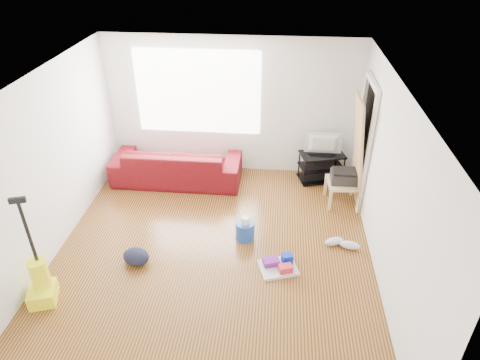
# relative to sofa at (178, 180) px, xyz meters

# --- Properties ---
(room) EXTENTS (4.51, 5.01, 2.51)m
(room) POSITION_rel_sofa_xyz_m (1.02, -1.80, 1.25)
(room) COLOR #3E2A0F
(room) RESTS_ON ground
(sofa) EXTENTS (2.28, 0.89, 0.67)m
(sofa) POSITION_rel_sofa_xyz_m (0.00, 0.00, 0.00)
(sofa) COLOR #4C0F18
(sofa) RESTS_ON ground
(tv_stand) EXTENTS (0.86, 0.63, 0.53)m
(tv_stand) POSITION_rel_sofa_xyz_m (2.60, 0.27, 0.28)
(tv_stand) COLOR black
(tv_stand) RESTS_ON ground
(tv) EXTENTS (0.66, 0.09, 0.38)m
(tv) POSITION_rel_sofa_xyz_m (2.60, 0.27, 0.72)
(tv) COLOR black
(tv) RESTS_ON tv_stand
(side_table) EXTENTS (0.55, 0.55, 0.41)m
(side_table) POSITION_rel_sofa_xyz_m (2.90, -0.45, 0.35)
(side_table) COLOR #D5B283
(side_table) RESTS_ON ground
(printer) EXTENTS (0.42, 0.32, 0.22)m
(printer) POSITION_rel_sofa_xyz_m (2.90, -0.45, 0.52)
(printer) COLOR black
(printer) RESTS_ON side_table
(bucket) EXTENTS (0.37, 0.37, 0.29)m
(bucket) POSITION_rel_sofa_xyz_m (1.37, -1.55, 0.00)
(bucket) COLOR #1C45A8
(bucket) RESTS_ON ground
(toilet_paper) EXTENTS (0.12, 0.12, 0.11)m
(toilet_paper) POSITION_rel_sofa_xyz_m (1.37, -1.57, 0.20)
(toilet_paper) COLOR white
(toilet_paper) RESTS_ON bucket
(cleaning_tray) EXTENTS (0.60, 0.53, 0.18)m
(cleaning_tray) POSITION_rel_sofa_xyz_m (1.89, -2.15, 0.05)
(cleaning_tray) COLOR silver
(cleaning_tray) RESTS_ON ground
(backpack) EXTENTS (0.46, 0.42, 0.21)m
(backpack) POSITION_rel_sofa_xyz_m (-0.10, -2.22, 0.00)
(backpack) COLOR #141833
(backpack) RESTS_ON ground
(sneakers) EXTENTS (0.54, 0.28, 0.12)m
(sneakers) POSITION_rel_sofa_xyz_m (2.80, -1.61, 0.06)
(sneakers) COLOR silver
(sneakers) RESTS_ON ground
(vacuum) EXTENTS (0.41, 0.44, 1.50)m
(vacuum) POSITION_rel_sofa_xyz_m (-1.05, -2.98, 0.28)
(vacuum) COLOR #FDFF1C
(vacuum) RESTS_ON ground
(door_panel) EXTENTS (0.23, 0.74, 1.84)m
(door_panel) POSITION_rel_sofa_xyz_m (3.08, -0.39, 0.00)
(door_panel) COLOR tan
(door_panel) RESTS_ON ground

